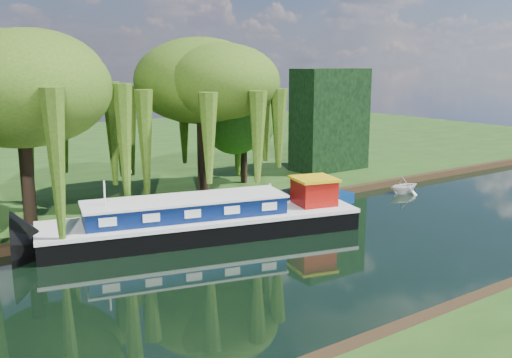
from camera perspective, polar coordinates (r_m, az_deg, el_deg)
ground at (r=24.76m, az=-3.91°, el=-9.68°), size 120.00×120.00×0.00m
far_bank at (r=55.78m, az=-22.30°, el=1.76°), size 120.00×52.00×0.45m
dutch_barge at (r=30.00m, az=-5.01°, el=-4.11°), size 16.99×7.63×3.50m
narrowboat at (r=33.65m, az=3.27°, el=-2.86°), size 11.09×3.88×1.60m
white_cruiser at (r=41.07m, az=14.56°, el=-1.36°), size 2.60×2.30×1.28m
willow_left at (r=31.95m, az=-22.52°, el=8.20°), size 8.16×8.16×9.78m
willow_right at (r=35.56m, az=-5.45°, el=8.61°), size 7.52×7.52×9.15m
tree_far_right at (r=40.39m, az=-1.23°, el=6.05°), size 4.06×4.06×6.65m
conifer_hedge at (r=45.97m, az=7.38°, el=5.91°), size 6.00×3.00×8.00m
lamppost at (r=33.37m, az=-12.59°, el=0.02°), size 0.36×0.36×2.56m
mooring_posts at (r=31.44m, az=-12.68°, el=-3.46°), size 19.16×0.16×1.00m
reeds_near at (r=23.89m, az=20.68°, el=-9.85°), size 33.70×1.50×1.10m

